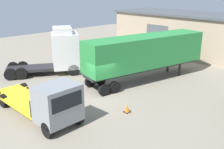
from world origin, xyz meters
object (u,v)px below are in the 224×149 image
object	(u,v)px
gravel_pile	(94,55)
tractor_unit_white	(60,52)
traffic_cone	(127,109)
flatbed_truck_grey	(48,102)
container_trailer_green	(145,52)

from	to	relation	value
gravel_pile	tractor_unit_white	bearing A→B (deg)	-76.68
tractor_unit_white	traffic_cone	bearing A→B (deg)	-68.84
flatbed_truck_grey	gravel_pile	size ratio (longest dim) A/B	2.52
traffic_cone	gravel_pile	bearing A→B (deg)	149.71
tractor_unit_white	container_trailer_green	bearing A→B (deg)	-28.71
gravel_pile	traffic_cone	distance (m)	13.37
container_trailer_green	gravel_pile	size ratio (longest dim) A/B	3.81
container_trailer_green	gravel_pile	bearing A→B (deg)	93.61
traffic_cone	tractor_unit_white	bearing A→B (deg)	171.76
tractor_unit_white	traffic_cone	distance (m)	10.57
flatbed_truck_grey	traffic_cone	bearing A→B (deg)	58.25
tractor_unit_white	gravel_pile	world-z (taller)	tractor_unit_white
container_trailer_green	flatbed_truck_grey	xyz separation A→B (m)	(0.89, -10.22, -1.28)
flatbed_truck_grey	tractor_unit_white	bearing A→B (deg)	140.50
gravel_pile	container_trailer_green	bearing A→B (deg)	-6.63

